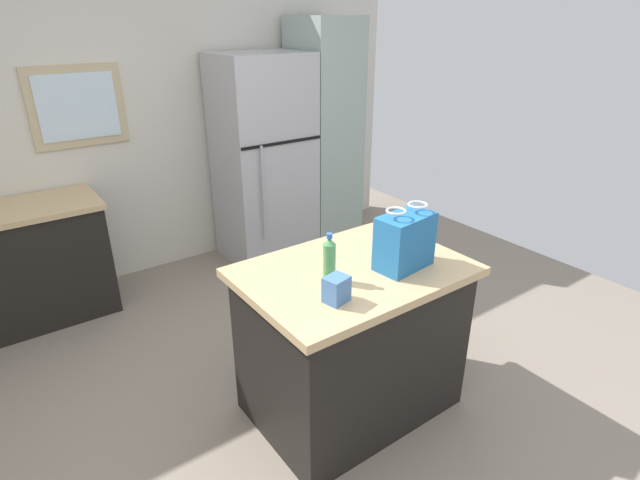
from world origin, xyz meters
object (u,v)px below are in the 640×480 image
object	(u,v)px
kitchen_island	(352,339)
refrigerator	(264,160)
bottle	(329,260)
shopping_bag	(405,241)
small_box	(336,289)
tall_cabinet	(324,135)

from	to	relation	value
kitchen_island	refrigerator	size ratio (longest dim) A/B	0.64
bottle	refrigerator	bearing A→B (deg)	67.93
kitchen_island	shopping_bag	world-z (taller)	shopping_bag
small_box	shopping_bag	bearing A→B (deg)	8.13
refrigerator	shopping_bag	bearing A→B (deg)	-101.57
shopping_bag	kitchen_island	bearing A→B (deg)	147.71
tall_cabinet	bottle	distance (m)	2.60
shopping_bag	small_box	size ratio (longest dim) A/B	2.67
small_box	refrigerator	bearing A→B (deg)	67.51
kitchen_island	shopping_bag	distance (m)	0.65
refrigerator	tall_cabinet	xyz separation A→B (m)	(0.67, 0.00, 0.14)
small_box	bottle	distance (m)	0.20
refrigerator	bottle	bearing A→B (deg)	-112.07
shopping_bag	bottle	world-z (taller)	shopping_bag
tall_cabinet	shopping_bag	bearing A→B (deg)	-116.86
kitchen_island	shopping_bag	bearing A→B (deg)	-32.29
tall_cabinet	bottle	bearing A→B (deg)	-125.84
refrigerator	shopping_bag	size ratio (longest dim) A/B	5.47
shopping_bag	small_box	world-z (taller)	shopping_bag
kitchen_island	small_box	world-z (taller)	small_box
tall_cabinet	small_box	bearing A→B (deg)	-125.24
refrigerator	small_box	size ratio (longest dim) A/B	14.64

